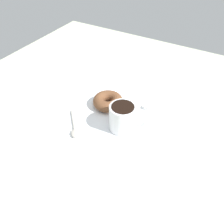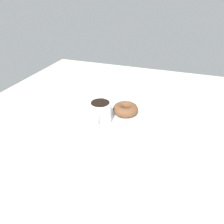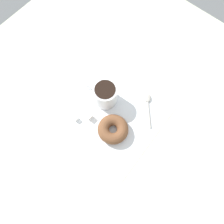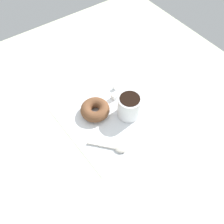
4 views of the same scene
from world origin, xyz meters
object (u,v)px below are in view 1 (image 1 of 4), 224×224
donut (108,101)px  spoon (74,130)px  sugar_cube_extra (135,109)px  coffee_cup (123,117)px  sugar_cube (147,107)px

donut → spoon: bearing=-9.9°
spoon → sugar_cube_extra: sugar_cube_extra is taller
coffee_cup → donut: bearing=-126.3°
coffee_cup → spoon: coffee_cup is taller
donut → sugar_cube_extra: donut is taller
donut → sugar_cube_extra: bearing=99.8°
coffee_cup → donut: coffee_cup is taller
spoon → sugar_cube: 25.38cm
donut → sugar_cube_extra: 9.47cm
coffee_cup → sugar_cube: coffee_cup is taller
coffee_cup → sugar_cube_extra: coffee_cup is taller
donut → spoon: size_ratio=0.97×
donut → sugar_cube: bearing=112.6°
sugar_cube → sugar_cube_extra: bearing=-39.9°
spoon → sugar_cube: sugar_cube is taller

